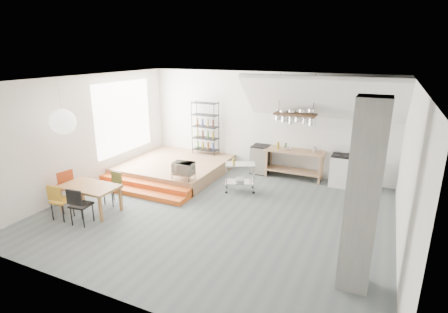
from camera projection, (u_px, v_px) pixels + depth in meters
The scene contains 26 objects.
floor at pixel (217, 212), 8.60m from camera, with size 8.00×8.00×0.00m, color #566063.
wall_back at pixel (265, 123), 11.17m from camera, with size 8.00×0.04×3.20m, color silver.
wall_left at pixel (88, 133), 9.75m from camera, with size 0.04×7.00×3.20m, color silver.
wall_right at pixel (409, 175), 6.52m from camera, with size 0.04×7.00×3.20m, color silver.
ceiling at pixel (216, 80), 7.66m from camera, with size 8.00×7.00×0.02m, color white.
slope_ceiling at pixel (321, 98), 9.64m from camera, with size 4.40×1.80×0.15m, color white.
window_pane at pixel (124, 117), 10.98m from camera, with size 0.02×2.50×2.20m, color white.
platform at pixel (175, 167), 11.29m from camera, with size 3.00×3.00×0.40m, color #9B704D.
step_lower at pixel (137, 192), 9.63m from camera, with size 3.00×0.35×0.13m, color #DA5819.
step_upper at pixel (144, 186), 9.92m from camera, with size 3.00×0.35×0.27m, color #DA5819.
concrete_column at pixel (363, 198), 5.50m from camera, with size 0.50×0.50×3.20m, color slate.
kitchen_counter at pixel (294, 159), 10.71m from camera, with size 1.80×0.60×0.91m.
stove at pixel (341, 170), 10.19m from camera, with size 0.60×0.60×1.18m.
pot_rack at pixel (296, 117), 10.10m from camera, with size 1.20×0.50×1.43m.
wire_shelving at pixel (205, 127), 11.79m from camera, with size 0.88×0.38×1.80m.
microwave_shelf at pixel (183, 174), 9.66m from camera, with size 0.60×0.40×0.16m.
paper_lantern at pixel (63, 122), 8.28m from camera, with size 0.60×0.60×0.60m, color white.
dining_table at pixel (89, 188), 8.51m from camera, with size 1.42×0.80×0.67m.
chair_mustard at pixel (59, 199), 8.09m from camera, with size 0.44×0.44×0.88m.
chair_black at pixel (78, 203), 7.83m from camera, with size 0.45×0.45×0.90m.
chair_olive at pixel (114, 185), 9.02m from camera, with size 0.42×0.42×0.83m.
chair_red at pixel (64, 184), 8.85m from camera, with size 0.51×0.51×0.95m.
rolling_cart at pixel (240, 173), 9.75m from camera, with size 0.93×0.74×0.81m.
mini_fridge at pixel (261, 159), 11.24m from camera, with size 0.54×0.54×0.92m, color black.
microwave at pixel (183, 168), 9.61m from camera, with size 0.57×0.39×0.32m, color beige.
bowl at pixel (288, 149), 10.65m from camera, with size 0.19×0.19×0.05m, color silver.
Camera 1 is at (3.45, -7.02, 3.84)m, focal length 28.00 mm.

